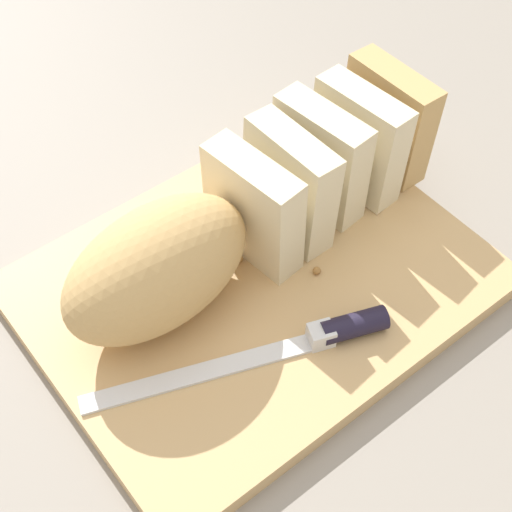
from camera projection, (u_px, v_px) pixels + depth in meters
ground_plane at (256, 291)px, 0.67m from camera, size 3.00×3.00×0.00m
cutting_board at (256, 284)px, 0.66m from camera, size 0.38×0.29×0.02m
bread_loaf at (240, 214)px, 0.63m from camera, size 0.37×0.11×0.10m
bread_knife at (312, 338)px, 0.61m from camera, size 0.24×0.11×0.02m
crumb_near_knife at (242, 256)px, 0.67m from camera, size 0.01×0.01×0.01m
crumb_near_loaf at (221, 270)px, 0.66m from camera, size 0.01×0.01×0.01m
crumb_stray_left at (317, 271)px, 0.66m from camera, size 0.01×0.01×0.01m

